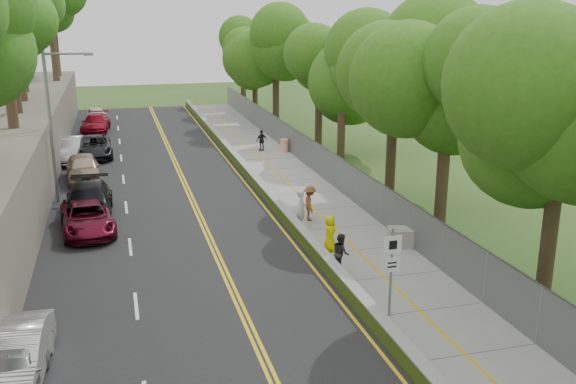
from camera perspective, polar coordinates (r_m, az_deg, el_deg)
The scene contains 25 objects.
ground at distance 24.56m, azimuth 3.84°, elevation -8.20°, with size 140.00×140.00×0.00m, color #33511E.
road at distance 37.56m, azimuth -11.58°, elevation 0.16°, with size 11.20×66.00×0.04m, color black.
sidewalk at distance 38.81m, azimuth 0.20°, elevation 1.01°, with size 4.20×66.00×0.05m, color gray.
jersey_barrier at distance 38.21m, azimuth -3.13°, elevation 1.17°, with size 0.42×66.00×0.60m, color #7FBF1B.
rock_embankment at distance 37.51m, azimuth -24.17°, elevation 2.17°, with size 5.00×66.00×4.00m, color #595147.
chainlink_fence at distance 39.17m, azimuth 3.16°, elevation 2.59°, with size 0.04×66.00×2.00m, color slate.
trees_fenceside at distance 39.04m, azimuth 6.64°, elevation 11.39°, with size 7.00×66.00×14.00m, color #3C751B, non-canonical shape.
streetlight at distance 35.68m, azimuth -20.05°, elevation 6.29°, with size 2.52×0.22×8.00m.
signpost at distance 21.59m, azimuth 9.21°, elevation -6.22°, with size 0.62×0.09×3.10m.
construction_barrel at distance 46.57m, azimuth -0.32°, elevation 4.16°, with size 0.56×0.56×0.93m, color #FB612F.
concrete_block at distance 28.51m, azimuth 10.09°, elevation -3.96°, with size 1.18×0.89×0.79m, color gray.
car_0 at distance 19.28m, azimuth -23.34°, elevation -14.35°, with size 1.62×4.04×1.38m, color #A09FA4.
car_1 at distance 19.81m, azimuth -23.12°, elevation -13.30°, with size 1.57×4.49×1.48m, color silver.
car_2 at distance 31.09m, azimuth -17.40°, elevation -2.22°, with size 2.29×4.96×1.38m, color #560C1C.
car_3 at distance 33.17m, azimuth -17.32°, elevation -0.86°, with size 2.28×5.60×1.62m, color black.
car_4 at distance 40.46m, azimuth -17.75°, elevation 2.06°, with size 1.91×4.74×1.62m, color tan.
car_5 at distance 46.07m, azimuth -18.91°, elevation 3.59°, with size 1.72×4.94×1.63m, color #A1A4A8.
car_6 at distance 46.87m, azimuth -16.89°, elevation 3.86°, with size 2.42×5.26×1.46m, color black.
car_7 at distance 56.63m, azimuth -16.72°, elevation 5.88°, with size 2.08×5.12×1.49m, color maroon.
car_8 at distance 61.30m, azimuth -16.65°, elevation 6.56°, with size 1.64×4.07×1.39m, color white.
painter_0 at distance 27.44m, azimuth 3.74°, elevation -3.67°, with size 0.77×0.50×1.57m, color #E4D800.
painter_1 at distance 30.24m, azimuth 1.20°, elevation -1.50°, with size 0.67×0.44×1.83m, color beige.
painter_2 at distance 25.36m, azimuth 4.73°, elevation -5.39°, with size 0.76×0.59×1.56m, color #212328.
painter_3 at distance 31.26m, azimuth 1.97°, elevation -1.01°, with size 1.12×0.65×1.74m, color brown.
person_far at distance 46.91m, azimuth -2.35°, elevation 4.60°, with size 0.89×0.37×1.53m, color black.
Camera 1 is at (-7.46, -21.14, 10.04)m, focal length 40.00 mm.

